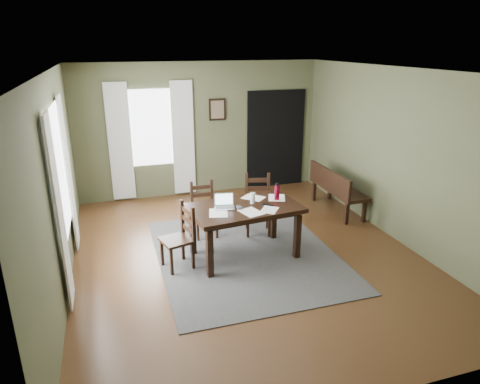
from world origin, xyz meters
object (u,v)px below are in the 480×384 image
object	(u,v)px
chair_back_right	(258,205)
laptop	(224,204)
dining_table	(245,212)
bench	(335,186)
chair_end	(180,237)
water_bottle	(277,192)
chair_back_left	(204,210)

from	to	relation	value
chair_back_right	laptop	bearing A→B (deg)	-121.92
dining_table	chair_back_right	distance (m)	0.92
dining_table	bench	xyz separation A→B (m)	(2.18, 1.22, -0.21)
laptop	dining_table	bearing A→B (deg)	1.16
dining_table	chair_back_right	xyz separation A→B (m)	(0.48, 0.75, -0.22)
dining_table	bench	size ratio (longest dim) A/B	1.15
chair_end	laptop	distance (m)	0.79
chair_end	bench	xyz separation A→B (m)	(3.15, 1.26, 0.04)
chair_back_right	bench	distance (m)	1.77
chair_end	chair_back_right	size ratio (longest dim) A/B	0.94
bench	water_bottle	bearing A→B (deg)	124.09
laptop	chair_end	bearing A→B (deg)	-162.08
chair_back_right	laptop	xyz separation A→B (m)	(-0.77, -0.71, 0.37)
chair_back_right	chair_back_left	bearing A→B (deg)	-174.37
dining_table	water_bottle	bearing A→B (deg)	4.52
chair_back_left	water_bottle	bearing A→B (deg)	-40.86
chair_back_left	bench	world-z (taller)	chair_back_left
chair_end	chair_back_left	distance (m)	1.10
chair_back_right	water_bottle	distance (m)	0.78
bench	chair_end	bearing A→B (deg)	111.74
water_bottle	bench	bearing A→B (deg)	34.09
chair_end	laptop	xyz separation A→B (m)	(0.68, 0.09, 0.40)
chair_back_right	bench	size ratio (longest dim) A/B	0.67
dining_table	chair_end	distance (m)	1.00
dining_table	bench	bearing A→B (deg)	22.47
chair_end	laptop	bearing A→B (deg)	82.00
chair_end	dining_table	bearing A→B (deg)	76.95
chair_back_right	laptop	world-z (taller)	laptop
dining_table	chair_end	xyz separation A→B (m)	(-0.97, -0.04, -0.25)
chair_back_left	dining_table	bearing A→B (deg)	-66.68
bench	laptop	bearing A→B (deg)	115.28
chair_end	chair_back_left	world-z (taller)	chair_end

